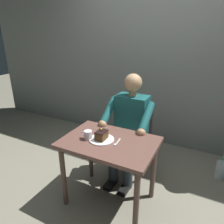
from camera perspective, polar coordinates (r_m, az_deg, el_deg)
ground_plane at (r=2.38m, az=-0.68°, el=-22.91°), size 14.00×14.00×0.00m
cafe_rear_panel at (r=3.13m, az=12.80°, el=17.85°), size 6.40×0.12×3.00m
dining_table at (r=2.01m, az=-0.76°, el=-10.60°), size 0.88×0.61×0.71m
chair at (r=2.60m, az=6.07°, el=-5.82°), size 0.42×0.42×0.88m
seated_person at (r=2.38m, az=4.72°, el=-4.16°), size 0.53×0.58×1.24m
dessert_plate at (r=1.97m, az=-2.88°, el=-7.52°), size 0.24×0.24×0.01m
cake_slice at (r=1.95m, az=-2.91°, el=-6.33°), size 0.09×0.12×0.10m
coffee_cup at (r=1.98m, az=-6.65°, el=-6.24°), size 0.11×0.08×0.09m
dessert_spoon at (r=1.91m, az=1.24°, el=-8.48°), size 0.03×0.14×0.01m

